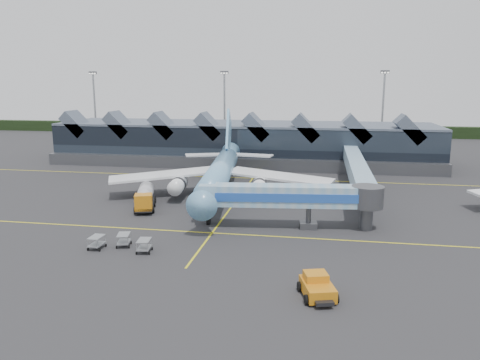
% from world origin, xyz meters
% --- Properties ---
extents(ground, '(260.00, 260.00, 0.00)m').
position_xyz_m(ground, '(0.00, 0.00, 0.00)').
color(ground, '#27272A').
rests_on(ground, ground).
extents(taxi_stripes, '(120.00, 60.00, 0.01)m').
position_xyz_m(taxi_stripes, '(0.00, 10.00, 0.01)').
color(taxi_stripes, yellow).
rests_on(taxi_stripes, ground).
extents(tree_line_far, '(260.00, 4.00, 4.00)m').
position_xyz_m(tree_line_far, '(0.00, 110.00, 2.00)').
color(tree_line_far, black).
rests_on(tree_line_far, ground).
extents(terminal, '(90.00, 22.25, 12.52)m').
position_xyz_m(terminal, '(-5.07, 47.35, 4.88)').
color(terminal, black).
rests_on(terminal, ground).
extents(light_masts, '(132.40, 42.56, 22.45)m').
position_xyz_m(light_masts, '(21.00, 62.80, 12.49)').
color(light_masts, '#94989C').
rests_on(light_masts, ground).
extents(main_airliner, '(38.60, 44.66, 14.34)m').
position_xyz_m(main_airliner, '(-3.24, 12.22, 4.21)').
color(main_airliner, '#6694CF').
rests_on(main_airliner, ground).
extents(jet_bridge, '(24.17, 6.03, 5.95)m').
position_xyz_m(jet_bridge, '(11.18, -3.94, 4.23)').
color(jet_bridge, '#7AAACC').
rests_on(jet_bridge, ground).
extents(fuel_truck, '(5.21, 10.07, 3.39)m').
position_xyz_m(fuel_truck, '(-13.06, 2.47, 1.90)').
color(fuel_truck, black).
rests_on(fuel_truck, ground).
extents(pushback_tug, '(3.85, 5.05, 2.05)m').
position_xyz_m(pushback_tug, '(13.61, -24.27, 0.92)').
color(pushback_tug, '#C97612').
rests_on(pushback_tug, ground).
extents(baggage_carts, '(7.40, 3.86, 1.49)m').
position_xyz_m(baggage_carts, '(-9.00, -15.61, 0.84)').
color(baggage_carts, '#989DA1').
rests_on(baggage_carts, ground).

